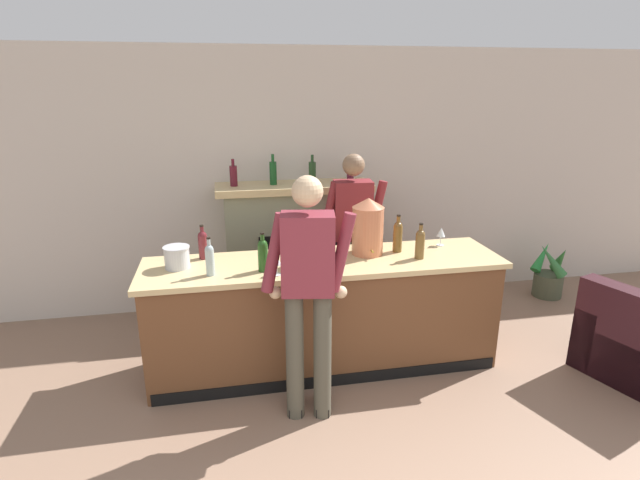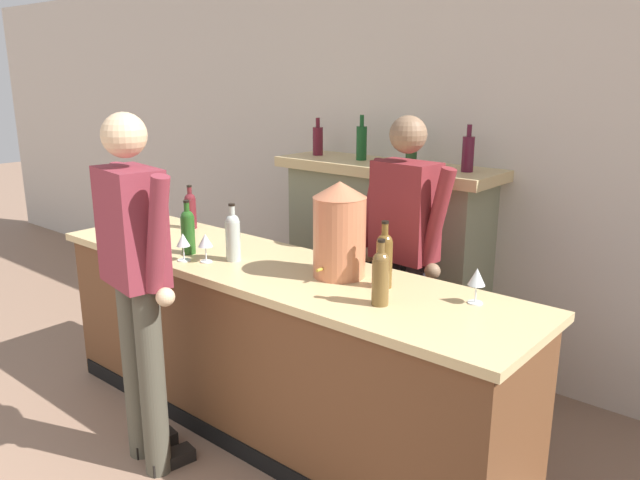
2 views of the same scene
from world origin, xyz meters
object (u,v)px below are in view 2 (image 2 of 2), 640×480
object	(u,v)px
person_customer	(137,280)
copper_dispenser	(339,229)
person_bartender	(403,253)
wine_bottle_riesling_slim	(233,235)
wine_glass_by_dispenser	(183,241)
wine_glass_near_bucket	(477,278)
wine_glass_mid_counter	(205,241)
wine_bottle_merlot_tall	(190,209)
wine_bottle_chardonnay_pale	(188,230)
wine_bottle_burgundy_dark	(145,221)
wine_bottle_cabernet_heavy	(381,276)
ice_bucket_steel	(149,216)
fireplace_stone	(384,260)
wine_bottle_rose_blush	(384,258)

from	to	relation	value
person_customer	copper_dispenser	world-z (taller)	person_customer
person_bartender	wine_bottle_riesling_slim	bearing A→B (deg)	-130.30
wine_bottle_riesling_slim	wine_glass_by_dispenser	world-z (taller)	wine_bottle_riesling_slim
wine_glass_near_bucket	wine_glass_mid_counter	bearing A→B (deg)	-165.09
person_bartender	wine_bottle_merlot_tall	distance (m)	1.47
person_customer	wine_glass_by_dispenser	xyz separation A→B (m)	(-0.17, 0.42, 0.08)
copper_dispenser	wine_bottle_chardonnay_pale	distance (m)	0.95
copper_dispenser	wine_bottle_burgundy_dark	distance (m)	1.35
wine_bottle_burgundy_dark	wine_bottle_cabernet_heavy	size ratio (longest dim) A/B	0.99
person_bartender	wine_bottle_riesling_slim	size ratio (longest dim) A/B	5.47
wine_bottle_burgundy_dark	wine_glass_by_dispenser	bearing A→B (deg)	-10.87
wine_bottle_chardonnay_pale	wine_glass_near_bucket	bearing A→B (deg)	11.57
wine_bottle_riesling_slim	wine_glass_near_bucket	world-z (taller)	wine_bottle_riesling_slim
ice_bucket_steel	wine_glass_by_dispenser	distance (m)	0.82
person_bartender	wine_bottle_riesling_slim	world-z (taller)	person_bartender
wine_bottle_chardonnay_pale	wine_bottle_cabernet_heavy	size ratio (longest dim) A/B	1.02
person_bartender	fireplace_stone	bearing A→B (deg)	132.86
fireplace_stone	wine_bottle_burgundy_dark	xyz separation A→B (m)	(-0.84, -1.36, 0.40)
person_bartender	wine_bottle_cabernet_heavy	distance (m)	0.87
ice_bucket_steel	wine_glass_near_bucket	size ratio (longest dim) A/B	1.25
wine_bottle_burgundy_dark	wine_bottle_chardonnay_pale	bearing A→B (deg)	1.81
person_customer	wine_bottle_cabernet_heavy	bearing A→B (deg)	28.44
wine_bottle_burgundy_dark	wine_bottle_riesling_slim	distance (m)	0.71
person_bartender	copper_dispenser	distance (m)	0.63
copper_dispenser	wine_bottle_riesling_slim	xyz separation A→B (m)	(-0.61, -0.17, -0.10)
copper_dispenser	ice_bucket_steel	distance (m)	1.59
wine_bottle_rose_blush	wine_glass_mid_counter	bearing A→B (deg)	-163.44
wine_bottle_merlot_tall	wine_bottle_riesling_slim	xyz separation A→B (m)	(0.77, -0.31, 0.01)
wine_glass_mid_counter	wine_glass_near_bucket	distance (m)	1.47
wine_glass_by_dispenser	wine_glass_mid_counter	world-z (taller)	wine_glass_mid_counter
copper_dispenser	wine_glass_mid_counter	xyz separation A→B (m)	(-0.71, -0.29, -0.13)
wine_bottle_chardonnay_pale	wine_bottle_riesling_slim	xyz separation A→B (m)	(0.30, 0.07, 0.00)
wine_bottle_merlot_tall	wine_glass_near_bucket	size ratio (longest dim) A/B	1.75
wine_glass_by_dispenser	wine_glass_near_bucket	size ratio (longest dim) A/B	0.94
person_customer	wine_bottle_rose_blush	xyz separation A→B (m)	(0.92, 0.77, 0.12)
person_bartender	wine_glass_mid_counter	world-z (taller)	person_bartender
copper_dispenser	wine_bottle_merlot_tall	distance (m)	1.39
wine_bottle_riesling_slim	person_bartender	bearing A→B (deg)	49.70
wine_bottle_cabernet_heavy	person_bartender	bearing A→B (deg)	115.94
person_customer	wine_glass_near_bucket	distance (m)	1.61
wine_glass_mid_counter	wine_bottle_cabernet_heavy	bearing A→B (deg)	4.46
wine_bottle_merlot_tall	wine_glass_near_bucket	world-z (taller)	wine_bottle_merlot_tall
wine_glass_by_dispenser	copper_dispenser	bearing A→B (deg)	23.15
wine_bottle_riesling_slim	wine_glass_mid_counter	bearing A→B (deg)	-128.71
fireplace_stone	wine_glass_near_bucket	xyz separation A→B (m)	(1.19, -1.02, 0.39)
fireplace_stone	person_customer	world-z (taller)	person_customer
wine_bottle_burgundy_dark	wine_glass_by_dispenser	size ratio (longest dim) A/B	1.94
fireplace_stone	wine_bottle_cabernet_heavy	bearing A→B (deg)	-56.30
wine_bottle_cabernet_heavy	wine_bottle_riesling_slim	world-z (taller)	wine_bottle_riesling_slim
ice_bucket_steel	wine_bottle_rose_blush	world-z (taller)	wine_bottle_rose_blush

